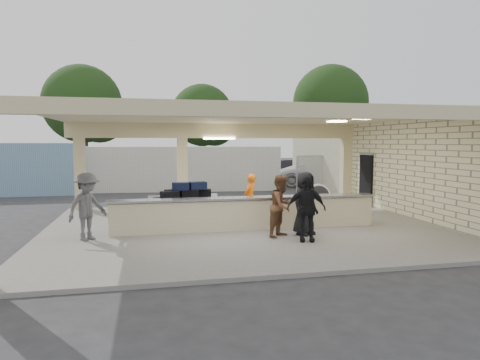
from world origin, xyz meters
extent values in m
plane|color=#2B2B2D|center=(0.00, 0.00, 0.00)|extent=(120.00, 120.00, 0.00)
cube|color=slate|center=(0.00, 0.00, 0.05)|extent=(12.00, 10.00, 0.10)
cube|color=beige|center=(0.00, 0.00, 3.50)|extent=(12.00, 10.00, 0.02)
cube|color=beige|center=(6.00, 0.00, 1.75)|extent=(0.02, 10.00, 3.50)
cube|color=black|center=(5.94, 3.20, 1.15)|extent=(0.10, 0.95, 2.10)
cube|color=beige|center=(0.00, 4.75, 3.20)|extent=(12.00, 0.50, 0.60)
cube|color=beige|center=(0.00, -4.85, 3.35)|extent=(12.00, 0.30, 0.30)
cube|color=beige|center=(-5.50, 4.75, 1.80)|extent=(0.40, 0.40, 3.50)
cube|color=beige|center=(-1.50, 4.75, 1.80)|extent=(0.40, 0.40, 3.50)
cube|color=beige|center=(5.80, 4.80, 1.80)|extent=(0.40, 0.40, 3.50)
cube|color=white|center=(0.00, 4.50, 2.88)|extent=(1.30, 0.12, 0.06)
cube|color=#FFEABF|center=(3.80, 1.50, 3.47)|extent=(0.55, 0.55, 0.04)
cube|color=#FFEABF|center=(3.80, -0.50, 3.47)|extent=(0.55, 0.55, 0.04)
cube|color=#FFEABF|center=(3.80, -2.50, 3.47)|extent=(0.55, 0.55, 0.04)
cube|color=beige|center=(0.00, -0.50, 0.55)|extent=(8.00, 0.50, 0.90)
cube|color=#B7B7BC|center=(0.00, -0.50, 1.05)|extent=(8.20, 0.58, 0.06)
cube|color=silver|center=(-1.70, 0.62, 0.66)|extent=(2.42, 1.56, 0.11)
cylinder|color=black|center=(-2.59, 0.05, 0.29)|extent=(0.14, 0.38, 0.37)
cylinder|color=black|center=(-2.66, 1.06, 0.29)|extent=(0.14, 0.38, 0.37)
cylinder|color=black|center=(-0.74, 0.18, 0.29)|extent=(0.14, 0.38, 0.37)
cylinder|color=black|center=(-0.81, 1.20, 0.29)|extent=(0.14, 0.38, 0.37)
cube|color=silver|center=(-1.75, 1.32, 0.84)|extent=(2.32, 0.22, 0.28)
cube|color=silver|center=(-1.65, -0.07, 0.84)|extent=(2.32, 0.22, 0.28)
cube|color=black|center=(-2.42, 0.29, 0.83)|extent=(0.56, 0.39, 0.24)
cube|color=black|center=(-1.77, 0.34, 0.83)|extent=(0.56, 0.39, 0.24)
cube|color=black|center=(-1.12, 0.39, 0.83)|extent=(0.56, 0.39, 0.24)
cube|color=black|center=(-2.46, 0.85, 0.83)|extent=(0.56, 0.39, 0.24)
cube|color=black|center=(-1.81, 0.89, 0.83)|extent=(0.56, 0.39, 0.24)
cube|color=black|center=(-1.17, 0.94, 0.83)|extent=(0.56, 0.39, 0.24)
cube|color=black|center=(-2.24, 0.40, 1.08)|extent=(0.56, 0.39, 0.24)
cube|color=black|center=(-1.61, 0.63, 1.08)|extent=(0.56, 0.39, 0.24)
cube|color=black|center=(-1.16, 0.85, 1.08)|extent=(0.56, 0.39, 0.24)
cube|color=black|center=(-2.09, 0.87, 1.08)|extent=(0.56, 0.39, 0.24)
cube|color=black|center=(-1.88, 0.61, 1.33)|extent=(0.56, 0.39, 0.24)
cube|color=black|center=(-1.34, 0.74, 1.33)|extent=(0.56, 0.39, 0.24)
cylinder|color=silver|center=(3.61, 2.63, 0.65)|extent=(0.95, 0.57, 0.90)
cylinder|color=black|center=(3.61, 2.63, 0.65)|extent=(0.87, 0.58, 0.80)
cube|color=silver|center=(3.31, 2.63, 0.25)|extent=(0.06, 0.50, 0.30)
cube|color=silver|center=(3.91, 2.63, 0.25)|extent=(0.06, 0.50, 0.30)
imported|color=orange|center=(0.37, 0.61, 0.90)|extent=(0.62, 0.65, 1.59)
imported|color=brown|center=(0.72, -1.70, 0.96)|extent=(0.88, 0.83, 1.73)
imported|color=black|center=(1.19, -2.37, 0.98)|extent=(1.08, 0.58, 1.75)
imported|color=#515156|center=(-4.50, -1.03, 1.01)|extent=(1.12, 1.12, 1.82)
imported|color=black|center=(1.45, -1.58, 1.00)|extent=(0.94, 0.74, 1.80)
imported|color=white|center=(7.78, 12.07, 0.75)|extent=(5.75, 4.13, 1.49)
imported|color=white|center=(12.29, 13.36, 0.78)|extent=(5.12, 2.35, 1.56)
imported|color=black|center=(7.28, 15.23, 0.76)|extent=(4.65, 4.02, 1.53)
cube|color=silver|center=(-1.19, 11.76, 1.25)|extent=(11.66, 3.29, 2.49)
cylinder|color=gray|center=(5.00, 9.00, 1.00)|extent=(0.06, 0.06, 2.00)
cylinder|color=gray|center=(7.00, 9.00, 1.00)|extent=(0.06, 0.06, 2.00)
cylinder|color=gray|center=(9.00, 9.00, 1.00)|extent=(0.06, 0.06, 2.00)
cylinder|color=gray|center=(11.00, 9.00, 1.00)|extent=(0.06, 0.06, 2.00)
cylinder|color=gray|center=(13.00, 9.00, 1.00)|extent=(0.06, 0.06, 2.00)
cylinder|color=gray|center=(15.00, 9.00, 1.00)|extent=(0.06, 0.06, 2.00)
cube|color=gray|center=(11.00, 9.00, 1.00)|extent=(12.00, 0.02, 2.00)
cylinder|color=gray|center=(11.00, 9.00, 2.00)|extent=(12.00, 0.05, 0.05)
cylinder|color=#382619|center=(-8.00, 24.00, 2.25)|extent=(0.70, 0.70, 4.50)
sphere|color=black|center=(-8.00, 24.00, 5.85)|extent=(6.30, 6.30, 6.30)
sphere|color=black|center=(-6.80, 24.60, 4.95)|extent=(4.50, 4.50, 4.50)
cylinder|color=#382619|center=(2.00, 26.00, 2.00)|extent=(0.70, 0.70, 4.00)
sphere|color=black|center=(2.00, 26.00, 5.20)|extent=(5.60, 5.60, 5.60)
sphere|color=black|center=(3.20, 26.60, 4.40)|extent=(4.00, 4.00, 4.00)
cylinder|color=#382619|center=(14.00, 25.00, 2.50)|extent=(0.70, 0.70, 5.00)
sphere|color=black|center=(14.00, 25.00, 6.50)|extent=(7.00, 7.00, 7.00)
sphere|color=black|center=(15.20, 25.60, 5.50)|extent=(5.00, 5.00, 5.00)
cube|color=#B1AF8D|center=(9.50, 10.00, 1.60)|extent=(6.00, 8.00, 3.20)
camera|label=1|loc=(-2.89, -12.93, 2.71)|focal=32.00mm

